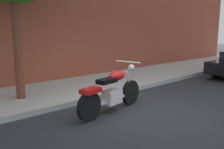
% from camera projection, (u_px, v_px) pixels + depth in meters
% --- Properties ---
extents(ground_plane, '(60.00, 60.00, 0.00)m').
position_uv_depth(ground_plane, '(144.00, 111.00, 5.58)').
color(ground_plane, '#28282D').
extents(sidewalk, '(24.64, 2.62, 0.14)m').
position_uv_depth(sidewalk, '(78.00, 88.00, 7.54)').
color(sidewalk, '#AAAAAA').
rests_on(sidewalk, ground).
extents(motorcycle, '(2.09, 0.71, 1.11)m').
position_uv_depth(motorcycle, '(112.00, 92.00, 5.47)').
color(motorcycle, black).
rests_on(motorcycle, ground).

